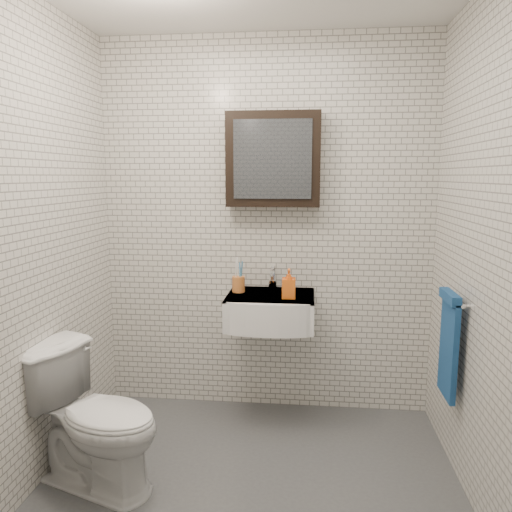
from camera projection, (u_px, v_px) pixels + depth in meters
The scene contains 9 objects.
ground at pixel (249, 490), 2.56m from camera, with size 2.20×2.00×0.01m, color #484C50.
room_shell at pixel (248, 204), 2.32m from camera, with size 2.22×2.02×2.51m.
washbasin at pixel (270, 310), 3.15m from camera, with size 0.55×0.50×0.20m.
faucet at pixel (273, 279), 3.32m from camera, with size 0.06×0.20×0.15m.
mirror_cabinet at pixel (273, 160), 3.19m from camera, with size 0.60×0.15×0.60m.
towel_rail at pixel (449, 340), 2.67m from camera, with size 0.09×0.30×0.58m.
toothbrush_cup at pixel (238, 283), 3.24m from camera, with size 0.10×0.10×0.23m.
soap_bottle at pixel (289, 284), 3.07m from camera, with size 0.08×0.08×0.18m, color #EF5019.
toilet at pixel (95, 418), 2.55m from camera, with size 0.41×0.73×0.74m, color white.
Camera 1 is at (0.29, -2.31, 1.60)m, focal length 35.00 mm.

